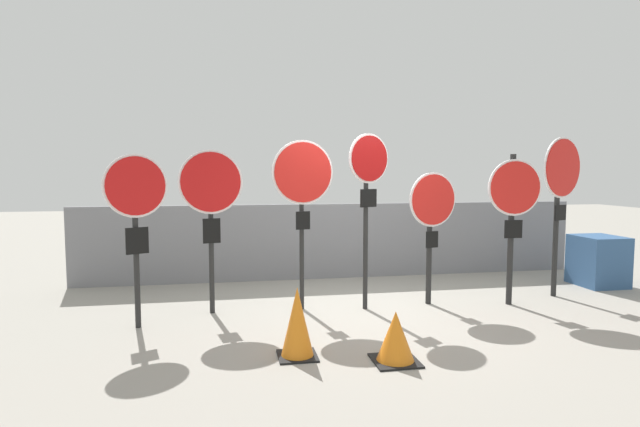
{
  "coord_description": "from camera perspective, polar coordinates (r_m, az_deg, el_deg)",
  "views": [
    {
      "loc": [
        -1.93,
        -6.6,
        1.95
      ],
      "look_at": [
        -0.74,
        0.0,
        1.39
      ],
      "focal_mm": 28.0,
      "sensor_mm": 36.0,
      "label": 1
    }
  ],
  "objects": [
    {
      "name": "ground_plane",
      "position": [
        7.15,
        5.93,
        -11.07
      ],
      "size": [
        40.0,
        40.0,
        0.0
      ],
      "primitive_type": "plane",
      "color": "gray"
    },
    {
      "name": "fence_back",
      "position": [
        9.2,
        1.97,
        -3.14
      ],
      "size": [
        9.29,
        0.12,
        1.37
      ],
      "color": "slate",
      "rests_on": "ground"
    },
    {
      "name": "stop_sign_0",
      "position": [
        6.5,
        -20.31,
        1.01
      ],
      "size": [
        0.71,
        0.36,
        2.17
      ],
      "rotation": [
        0.0,
        0.0,
        0.44
      ],
      "color": "black",
      "rests_on": "ground"
    },
    {
      "name": "stop_sign_1",
      "position": [
        6.9,
        -12.36,
        1.97
      ],
      "size": [
        0.85,
        0.21,
        2.25
      ],
      "rotation": [
        0.0,
        0.0,
        0.21
      ],
      "color": "black",
      "rests_on": "ground"
    },
    {
      "name": "stop_sign_2",
      "position": [
        6.93,
        -1.99,
        3.21
      ],
      "size": [
        0.88,
        0.21,
        2.39
      ],
      "rotation": [
        0.0,
        0.0,
        0.2
      ],
      "color": "black",
      "rests_on": "ground"
    },
    {
      "name": "stop_sign_3",
      "position": [
        6.98,
        5.51,
        3.54
      ],
      "size": [
        0.64,
        0.31,
        2.48
      ],
      "rotation": [
        0.0,
        0.0,
        0.42
      ],
      "color": "black",
      "rests_on": "ground"
    },
    {
      "name": "stop_sign_4",
      "position": [
        7.42,
        12.67,
        0.09
      ],
      "size": [
        0.77,
        0.22,
        1.94
      ],
      "rotation": [
        0.0,
        0.0,
        0.24
      ],
      "color": "black",
      "rests_on": "ground"
    },
    {
      "name": "stop_sign_5",
      "position": [
        7.72,
        21.25,
        1.08
      ],
      "size": [
        0.81,
        0.15,
        2.21
      ],
      "rotation": [
        0.0,
        0.0,
        -0.03
      ],
      "color": "black",
      "rests_on": "ground"
    },
    {
      "name": "stop_sign_6",
      "position": [
        8.53,
        25.82,
        3.12
      ],
      "size": [
        0.87,
        0.39,
        2.48
      ],
      "rotation": [
        0.0,
        0.0,
        0.4
      ],
      "color": "black",
      "rests_on": "ground"
    },
    {
      "name": "traffic_cone_0",
      "position": [
        5.32,
        8.63,
        -13.78
      ],
      "size": [
        0.46,
        0.46,
        0.53
      ],
      "color": "black",
      "rests_on": "ground"
    },
    {
      "name": "traffic_cone_1",
      "position": [
        5.37,
        -2.61,
        -12.33
      ],
      "size": [
        0.41,
        0.41,
        0.75
      ],
      "color": "black",
      "rests_on": "ground"
    },
    {
      "name": "storage_crate",
      "position": [
        9.83,
        29.18,
        -4.74
      ],
      "size": [
        0.71,
        0.77,
        0.85
      ],
      "color": "#335684",
      "rests_on": "ground"
    }
  ]
}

